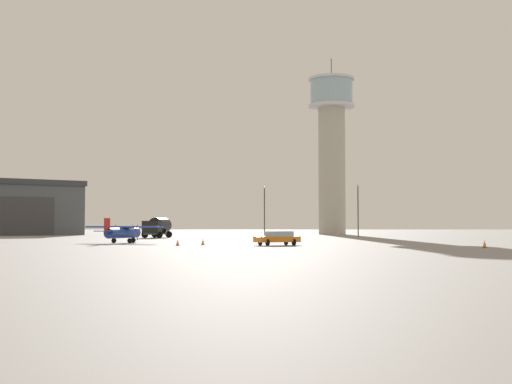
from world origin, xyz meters
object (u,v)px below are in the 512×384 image
Objects in this scene: truck_fuel_tanker_black at (156,227)px; light_post_west at (262,206)px; car_orange at (276,238)px; light_post_east at (356,205)px; traffic_cone_near_left at (176,242)px; airplane_blue at (120,232)px; traffic_cone_mid_apron at (482,244)px; control_tower at (330,141)px; traffic_cone_near_right at (201,242)px.

light_post_west reaches higher than truck_fuel_tanker_black.
light_post_east reaches higher than car_orange.
car_orange reaches higher than traffic_cone_near_left.
truck_fuel_tanker_black is at bearing 21.49° from airplane_blue.
control_tower is at bearing 93.59° from traffic_cone_mid_apron.
truck_fuel_tanker_black is 9.17× the size of traffic_cone_mid_apron.
truck_fuel_tanker_black is at bearing 129.20° from traffic_cone_mid_apron.
truck_fuel_tanker_black is (-0.35, 28.59, 0.41)m from airplane_blue.
control_tower is 4.18× the size of light_post_east.
airplane_blue is 10.95m from traffic_cone_near_right.
control_tower reaches higher than car_orange.
truck_fuel_tanker_black is at bearing -90.12° from car_orange.
airplane_blue is at bearing -50.16° from car_orange.
light_post_east is at bearing -133.73° from car_orange.
control_tower is 47.80m from truck_fuel_tanker_black.
airplane_blue is 1.05× the size of light_post_east.
control_tower is 29.69m from light_post_east.
truck_fuel_tanker_black reaches higher than traffic_cone_near_left.
light_post_east is at bearing -20.66° from airplane_blue.
airplane_blue is 47.05m from light_post_east.
traffic_cone_near_left is (-8.97, -45.94, -4.70)m from light_post_west.
light_post_east is 49.81m from traffic_cone_near_left.
car_orange is 0.55× the size of light_post_east.
control_tower reaches higher than airplane_blue.
light_post_west is (-13.88, -23.72, -13.79)m from control_tower.
airplane_blue is 13.00× the size of traffic_cone_mid_apron.
traffic_cone_near_left is 0.91× the size of traffic_cone_mid_apron.
truck_fuel_tanker_black is 0.76× the size of light_post_west.
traffic_cone_near_right is at bearing -118.03° from light_post_east.
light_post_east is (15.09, -2.59, 0.08)m from light_post_west.
car_orange is at bearing 38.88° from truck_fuel_tanker_black.
airplane_blue is 28.59m from truck_fuel_tanker_black.
traffic_cone_near_right is (-6.72, -43.55, -4.70)m from light_post_west.
traffic_cone_near_right is at bearing -98.77° from light_post_west.
car_orange reaches higher than traffic_cone_mid_apron.
light_post_east reaches higher than traffic_cone_near_right.
traffic_cone_mid_apron is at bearing -91.58° from airplane_blue.
traffic_cone_near_left is (-22.85, -69.67, -18.49)m from control_tower.
traffic_cone_near_right is at bearing 161.61° from traffic_cone_mid_apron.
truck_fuel_tanker_black is (-30.18, -32.88, -17.12)m from control_tower.
light_post_east is 46.65m from traffic_cone_near_right.
car_orange is 45.70m from light_post_west.
airplane_blue is 18.38m from car_orange.
traffic_cone_mid_apron is (25.34, -8.42, 0.03)m from traffic_cone_near_right.
light_post_east is 13.51× the size of traffic_cone_near_right.
truck_fuel_tanker_black is 10.12× the size of traffic_cone_near_left.
light_post_west is (15.95, 37.74, 3.75)m from airplane_blue.
traffic_cone_near_left is 28.24m from traffic_cone_mid_apron.
control_tower is 72.74m from traffic_cone_near_right.
light_post_east reaches higher than airplane_blue.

